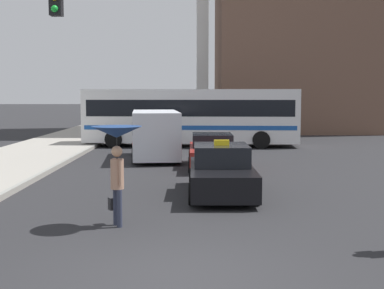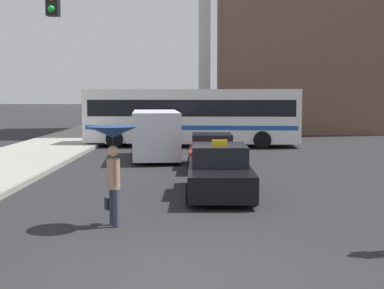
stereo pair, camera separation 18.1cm
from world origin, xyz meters
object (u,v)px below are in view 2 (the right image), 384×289
at_px(city_bus, 192,115).
at_px(taxi, 219,172).
at_px(sedan_red, 212,152).
at_px(ambulance_van, 156,133).
at_px(pedestrian_with_umbrella, 113,144).

bearing_deg(city_bus, taxi, -173.25).
bearing_deg(sedan_red, city_bus, -84.30).
xyz_separation_m(ambulance_van, pedestrian_with_umbrella, (-0.01, -12.42, 0.63)).
bearing_deg(ambulance_van, pedestrian_with_umbrella, 84.53).
xyz_separation_m(sedan_red, pedestrian_with_umbrella, (-2.49, -9.62, 1.22)).
height_order(sedan_red, pedestrian_with_umbrella, pedestrian_with_umbrella).
distance_m(sedan_red, city_bus, 8.99).
distance_m(taxi, sedan_red, 5.88).
distance_m(sedan_red, pedestrian_with_umbrella, 10.01).
bearing_deg(city_bus, ambulance_van, 168.42).
bearing_deg(ambulance_van, sedan_red, 126.13).
xyz_separation_m(taxi, pedestrian_with_umbrella, (-2.53, -3.74, 1.18)).
relative_size(sedan_red, city_bus, 0.38).
height_order(ambulance_van, city_bus, city_bus).
height_order(taxi, city_bus, city_bus).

